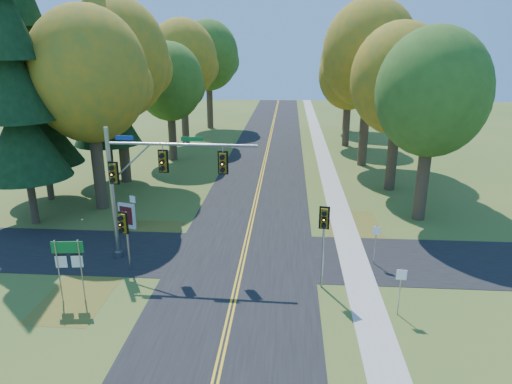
# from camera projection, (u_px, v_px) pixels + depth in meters

# --- Properties ---
(ground) EXTENTS (160.00, 160.00, 0.00)m
(ground) POSITION_uv_depth(u_px,v_px,m) (240.00, 272.00, 24.13)
(ground) COLOR #405A1F
(ground) RESTS_ON ground
(road_main) EXTENTS (8.00, 160.00, 0.02)m
(road_main) POSITION_uv_depth(u_px,v_px,m) (240.00, 272.00, 24.13)
(road_main) COLOR black
(road_main) RESTS_ON ground
(road_cross) EXTENTS (60.00, 6.00, 0.02)m
(road_cross) POSITION_uv_depth(u_px,v_px,m) (244.00, 256.00, 26.02)
(road_cross) COLOR black
(road_cross) RESTS_ON ground
(centerline_left) EXTENTS (0.10, 160.00, 0.01)m
(centerline_left) POSITION_uv_depth(u_px,v_px,m) (238.00, 272.00, 24.13)
(centerline_left) COLOR gold
(centerline_left) RESTS_ON road_main
(centerline_right) EXTENTS (0.10, 160.00, 0.01)m
(centerline_right) POSITION_uv_depth(u_px,v_px,m) (242.00, 272.00, 24.11)
(centerline_right) COLOR gold
(centerline_right) RESTS_ON road_main
(sidewalk_east) EXTENTS (1.60, 160.00, 0.06)m
(sidewalk_east) POSITION_uv_depth(u_px,v_px,m) (358.00, 276.00, 23.69)
(sidewalk_east) COLOR #9E998E
(sidewalk_east) RESTS_ON ground
(leaf_patch_w_near) EXTENTS (4.00, 6.00, 0.00)m
(leaf_patch_w_near) POSITION_uv_depth(u_px,v_px,m) (143.00, 238.00, 28.37)
(leaf_patch_w_near) COLOR brown
(leaf_patch_w_near) RESTS_ON ground
(leaf_patch_e) EXTENTS (3.50, 8.00, 0.00)m
(leaf_patch_e) POSITION_uv_depth(u_px,v_px,m) (355.00, 232.00, 29.36)
(leaf_patch_e) COLOR brown
(leaf_patch_e) RESTS_ON ground
(leaf_patch_w_far) EXTENTS (3.00, 5.00, 0.00)m
(leaf_patch_w_far) POSITION_uv_depth(u_px,v_px,m) (77.00, 296.00, 21.79)
(leaf_patch_w_far) COLOR brown
(leaf_patch_w_far) RESTS_ON ground
(tree_w_a) EXTENTS (8.00, 8.00, 14.15)m
(tree_w_a) POSITION_uv_depth(u_px,v_px,m) (90.00, 76.00, 30.90)
(tree_w_a) COLOR #38281C
(tree_w_a) RESTS_ON ground
(tree_e_a) EXTENTS (7.20, 7.20, 12.73)m
(tree_e_a) POSITION_uv_depth(u_px,v_px,m) (433.00, 93.00, 29.05)
(tree_e_a) COLOR #38281C
(tree_e_a) RESTS_ON ground
(tree_w_b) EXTENTS (8.60, 8.60, 15.38)m
(tree_w_b) POSITION_uv_depth(u_px,v_px,m) (117.00, 59.00, 37.22)
(tree_w_b) COLOR #38281C
(tree_w_b) RESTS_ON ground
(tree_e_b) EXTENTS (7.60, 7.60, 13.33)m
(tree_e_b) POSITION_uv_depth(u_px,v_px,m) (400.00, 80.00, 35.44)
(tree_e_b) COLOR #38281C
(tree_e_b) RESTS_ON ground
(tree_w_c) EXTENTS (6.80, 6.80, 11.91)m
(tree_w_c) POSITION_uv_depth(u_px,v_px,m) (170.00, 82.00, 45.58)
(tree_w_c) COLOR #38281C
(tree_w_c) RESTS_ON ground
(tree_e_c) EXTENTS (8.80, 8.80, 15.79)m
(tree_e_c) POSITION_uv_depth(u_px,v_px,m) (370.00, 54.00, 42.68)
(tree_e_c) COLOR #38281C
(tree_e_c) RESTS_ON ground
(tree_w_d) EXTENTS (8.20, 8.20, 14.56)m
(tree_w_d) POSITION_uv_depth(u_px,v_px,m) (183.00, 60.00, 53.34)
(tree_w_d) COLOR #38281C
(tree_w_d) RESTS_ON ground
(tree_e_d) EXTENTS (7.00, 7.00, 12.32)m
(tree_e_d) POSITION_uv_depth(u_px,v_px,m) (350.00, 75.00, 52.18)
(tree_e_d) COLOR #38281C
(tree_e_d) RESTS_ON ground
(tree_w_e) EXTENTS (8.40, 8.40, 14.97)m
(tree_w_e) POSITION_uv_depth(u_px,v_px,m) (209.00, 56.00, 63.51)
(tree_w_e) COLOR #38281C
(tree_w_e) RESTS_ON ground
(tree_e_e) EXTENTS (7.80, 7.80, 13.74)m
(tree_e_e) POSITION_uv_depth(u_px,v_px,m) (350.00, 63.00, 61.97)
(tree_e_e) COLOR #38281C
(tree_e_e) RESTS_ON ground
(pine_a) EXTENTS (5.60, 5.60, 19.48)m
(pine_a) POSITION_uv_depth(u_px,v_px,m) (14.00, 84.00, 28.01)
(pine_a) COLOR #38281C
(pine_a) RESTS_ON ground
(pine_b) EXTENTS (5.60, 5.60, 17.31)m
(pine_b) POSITION_uv_depth(u_px,v_px,m) (36.00, 93.00, 33.17)
(pine_b) COLOR #38281C
(pine_b) RESTS_ON ground
(pine_c) EXTENTS (5.60, 5.60, 20.56)m
(pine_c) POSITION_uv_depth(u_px,v_px,m) (101.00, 68.00, 37.25)
(pine_c) COLOR #38281C
(pine_c) RESTS_ON ground
(traffic_mast) EXTENTS (8.17, 0.74, 7.41)m
(traffic_mast) POSITION_uv_depth(u_px,v_px,m) (147.00, 177.00, 24.24)
(traffic_mast) COLOR gray
(traffic_mast) RESTS_ON ground
(east_signal_pole) EXTENTS (0.50, 0.58, 4.32)m
(east_signal_pole) POSITION_uv_depth(u_px,v_px,m) (324.00, 227.00, 21.51)
(east_signal_pole) COLOR #9A9CA2
(east_signal_pole) RESTS_ON ground
(ped_signal_pole) EXTENTS (0.53, 0.62, 3.38)m
(ped_signal_pole) POSITION_uv_depth(u_px,v_px,m) (124.00, 228.00, 23.46)
(ped_signal_pole) COLOR gray
(ped_signal_pole) RESTS_ON ground
(route_sign_cluster) EXTENTS (1.44, 0.22, 3.10)m
(route_sign_cluster) POSITION_uv_depth(u_px,v_px,m) (69.00, 258.00, 20.79)
(route_sign_cluster) COLOR gray
(route_sign_cluster) RESTS_ON ground
(info_kiosk) EXTENTS (1.21, 0.54, 1.69)m
(info_kiosk) POSITION_uv_depth(u_px,v_px,m) (127.00, 216.00, 29.76)
(info_kiosk) COLOR silver
(info_kiosk) RESTS_ON ground
(reg_sign_e_north) EXTENTS (0.42, 0.19, 2.29)m
(reg_sign_e_north) POSITION_uv_depth(u_px,v_px,m) (376.00, 238.00, 24.56)
(reg_sign_e_north) COLOR gray
(reg_sign_e_north) RESTS_ON ground
(reg_sign_e_south) EXTENTS (0.44, 0.08, 2.29)m
(reg_sign_e_south) POSITION_uv_depth(u_px,v_px,m) (401.00, 283.00, 19.86)
(reg_sign_e_south) COLOR gray
(reg_sign_e_south) RESTS_ON ground
(reg_sign_w) EXTENTS (0.42, 0.18, 2.27)m
(reg_sign_w) POSITION_uv_depth(u_px,v_px,m) (133.00, 205.00, 29.63)
(reg_sign_w) COLOR gray
(reg_sign_w) RESTS_ON ground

